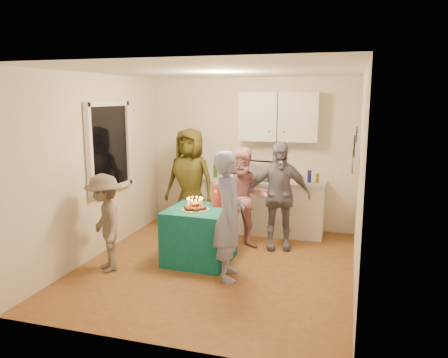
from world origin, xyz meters
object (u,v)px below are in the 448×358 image
(microwave, at_px, (256,171))
(party_table, at_px, (199,235))
(child_near_left, at_px, (105,223))
(punch_jar, at_px, (220,194))
(woman_back_center, at_px, (244,199))
(counter, at_px, (258,207))
(woman_back_left, at_px, (190,181))
(woman_back_right, at_px, (278,196))
(man_birthday, at_px, (229,216))

(microwave, height_order, party_table, microwave)
(microwave, xyz_separation_m, child_near_left, (-1.53, -2.24, -0.41))
(punch_jar, height_order, woman_back_center, woman_back_center)
(counter, xyz_separation_m, woman_back_center, (-0.02, -0.88, 0.34))
(woman_back_center, bearing_deg, woman_back_left, 137.02)
(punch_jar, bearing_deg, woman_back_right, 39.76)
(microwave, height_order, woman_back_center, woman_back_center)
(counter, xyz_separation_m, man_birthday, (0.06, -2.01, 0.39))
(woman_back_right, bearing_deg, counter, 109.95)
(party_table, height_order, child_near_left, child_near_left)
(punch_jar, distance_m, woman_back_left, 1.27)
(punch_jar, height_order, woman_back_right, woman_back_right)
(punch_jar, relative_size, child_near_left, 0.26)
(man_birthday, height_order, woman_back_left, woman_back_left)
(counter, distance_m, woman_back_right, 0.95)
(microwave, xyz_separation_m, man_birthday, (0.10, -2.01, -0.24))
(man_birthday, bearing_deg, woman_back_center, -7.94)
(woman_back_left, relative_size, child_near_left, 1.36)
(party_table, xyz_separation_m, punch_jar, (0.22, 0.24, 0.55))
(counter, height_order, man_birthday, man_birthday)
(punch_jar, distance_m, woman_back_center, 0.55)
(party_table, relative_size, woman_back_right, 0.52)
(counter, distance_m, party_table, 1.66)
(counter, relative_size, microwave, 4.12)
(punch_jar, height_order, woman_back_left, woman_back_left)
(counter, xyz_separation_m, woman_back_right, (0.47, -0.73, 0.39))
(microwave, bearing_deg, punch_jar, -92.25)
(man_birthday, bearing_deg, woman_back_left, 22.70)
(punch_jar, bearing_deg, man_birthday, -63.91)
(microwave, height_order, child_near_left, child_near_left)
(woman_back_center, height_order, child_near_left, woman_back_center)
(counter, relative_size, punch_jar, 6.47)
(party_table, bearing_deg, woman_back_center, 56.83)
(microwave, xyz_separation_m, woman_back_right, (0.51, -0.73, -0.24))
(punch_jar, height_order, man_birthday, man_birthday)
(child_near_left, bearing_deg, microwave, 103.06)
(woman_back_right, bearing_deg, child_near_left, -156.02)
(counter, distance_m, microwave, 0.63)
(party_table, bearing_deg, punch_jar, 47.98)
(microwave, distance_m, woman_back_center, 0.92)
(counter, bearing_deg, child_near_left, -124.96)
(punch_jar, bearing_deg, microwave, 80.37)
(counter, relative_size, party_table, 2.59)
(punch_jar, xyz_separation_m, man_birthday, (0.33, -0.67, -0.11))
(punch_jar, distance_m, woman_back_right, 0.96)
(microwave, bearing_deg, child_near_left, -116.91)
(man_birthday, bearing_deg, woman_back_right, -29.87)
(counter, height_order, woman_back_right, woman_back_right)
(woman_back_left, bearing_deg, child_near_left, -98.10)
(party_table, relative_size, woman_back_center, 0.55)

